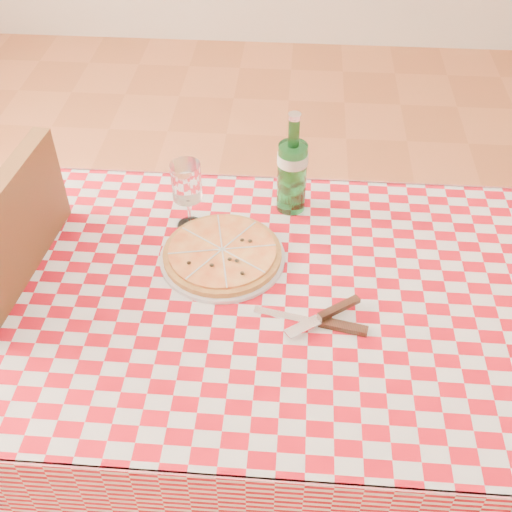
% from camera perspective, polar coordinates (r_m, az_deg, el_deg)
% --- Properties ---
extents(dining_table, '(1.20, 0.80, 0.75)m').
position_cam_1_polar(dining_table, '(1.53, 0.58, -5.94)').
color(dining_table, brown).
rests_on(dining_table, ground).
extents(tablecloth, '(1.30, 0.90, 0.01)m').
position_cam_1_polar(tablecloth, '(1.46, 0.61, -3.48)').
color(tablecloth, '#AB0A17').
rests_on(tablecloth, dining_table).
extents(chair_far, '(0.50, 0.50, 1.01)m').
position_cam_1_polar(chair_far, '(1.77, -21.67, -5.02)').
color(chair_far, brown).
rests_on(chair_far, ground).
extents(pizza_plate, '(0.35, 0.35, 0.04)m').
position_cam_1_polar(pizza_plate, '(1.53, -3.01, 0.27)').
color(pizza_plate, '#C38A41').
rests_on(pizza_plate, tablecloth).
extents(water_bottle, '(0.09, 0.09, 0.28)m').
position_cam_1_polar(water_bottle, '(1.61, 3.26, 8.23)').
color(water_bottle, '#1A6B2A').
rests_on(water_bottle, tablecloth).
extents(wine_glass, '(0.08, 0.08, 0.19)m').
position_cam_1_polar(wine_glass, '(1.58, -6.09, 5.29)').
color(wine_glass, white).
rests_on(wine_glass, tablecloth).
extents(cutlery, '(0.32, 0.29, 0.03)m').
position_cam_1_polar(cutlery, '(1.39, 5.63, -5.62)').
color(cutlery, silver).
rests_on(cutlery, tablecloth).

